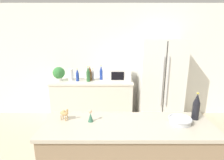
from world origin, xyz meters
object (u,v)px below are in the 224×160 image
(back_bottle_3, at_px, (91,74))
(back_bottle_2, at_px, (78,75))
(fruit_bowl, at_px, (181,120))
(potted_plant, at_px, (60,73))
(back_bottle_4, at_px, (102,73))
(back_bottle_1, at_px, (94,74))
(paper_towel_roll, at_px, (72,75))
(wine_bottle, at_px, (197,107))
(camel_figurine, at_px, (65,113))
(back_bottle_0, at_px, (89,74))
(refrigerator, at_px, (161,82))
(wise_man_figurine_blue, at_px, (91,117))
(microwave, at_px, (120,74))

(back_bottle_3, bearing_deg, back_bottle_2, -167.57)
(fruit_bowl, bearing_deg, potted_plant, 132.29)
(potted_plant, distance_m, back_bottle_4, 0.91)
(back_bottle_1, bearing_deg, back_bottle_4, -6.30)
(paper_towel_roll, height_order, wine_bottle, wine_bottle)
(back_bottle_3, distance_m, camel_figurine, 2.02)
(back_bottle_2, bearing_deg, fruit_bowl, -54.50)
(back_bottle_3, height_order, camel_figurine, back_bottle_3)
(back_bottle_2, bearing_deg, camel_figurine, -83.07)
(back_bottle_3, bearing_deg, back_bottle_0, -104.37)
(potted_plant, relative_size, back_bottle_4, 0.95)
(back_bottle_0, distance_m, fruit_bowl, 2.33)
(wine_bottle, distance_m, fruit_bowl, 0.24)
(potted_plant, xyz_separation_m, back_bottle_3, (0.66, 0.06, -0.02))
(back_bottle_3, bearing_deg, back_bottle_4, 14.34)
(back_bottle_0, distance_m, wine_bottle, 2.37)
(refrigerator, distance_m, fruit_bowl, 2.05)
(back_bottle_0, relative_size, fruit_bowl, 1.36)
(back_bottle_2, bearing_deg, back_bottle_4, 13.35)
(fruit_bowl, bearing_deg, back_bottle_1, 117.52)
(paper_towel_roll, distance_m, fruit_bowl, 2.61)
(wise_man_figurine_blue, bearing_deg, camel_figurine, 173.17)
(paper_towel_roll, xyz_separation_m, back_bottle_1, (0.47, 0.10, -0.01))
(microwave, distance_m, back_bottle_0, 0.67)
(microwave, xyz_separation_m, back_bottle_4, (-0.40, 0.06, 0.02))
(camel_figurine, bearing_deg, back_bottle_2, 96.93)
(refrigerator, height_order, back_bottle_3, refrigerator)
(back_bottle_2, bearing_deg, back_bottle_0, -8.40)
(refrigerator, distance_m, camel_figurine, 2.50)
(refrigerator, bearing_deg, paper_towel_roll, 178.65)
(wise_man_figurine_blue, bearing_deg, back_bottle_0, 98.20)
(potted_plant, relative_size, back_bottle_1, 1.25)
(back_bottle_3, relative_size, wine_bottle, 1.06)
(paper_towel_roll, height_order, back_bottle_3, back_bottle_3)
(back_bottle_2, distance_m, fruit_bowl, 2.49)
(wine_bottle, distance_m, wise_man_figurine_blue, 1.13)
(refrigerator, distance_m, paper_towel_roll, 1.95)
(back_bottle_3, bearing_deg, potted_plant, -174.92)
(microwave, height_order, back_bottle_1, microwave)
(refrigerator, distance_m, back_bottle_2, 1.79)
(fruit_bowl, relative_size, camel_figurine, 1.77)
(fruit_bowl, height_order, camel_figurine, camel_figurine)
(back_bottle_1, relative_size, fruit_bowl, 1.04)
(back_bottle_0, height_order, fruit_bowl, back_bottle_0)
(microwave, relative_size, back_bottle_3, 1.51)
(wise_man_figurine_blue, bearing_deg, microwave, 79.40)
(camel_figurine, height_order, wise_man_figurine_blue, camel_figurine)
(paper_towel_roll, bearing_deg, back_bottle_2, -13.73)
(back_bottle_3, height_order, back_bottle_4, back_bottle_4)
(wine_bottle, bearing_deg, camel_figurine, -179.09)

